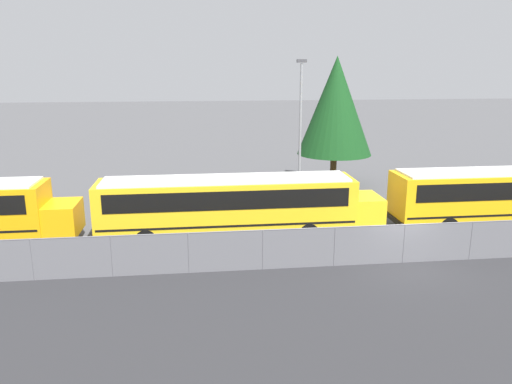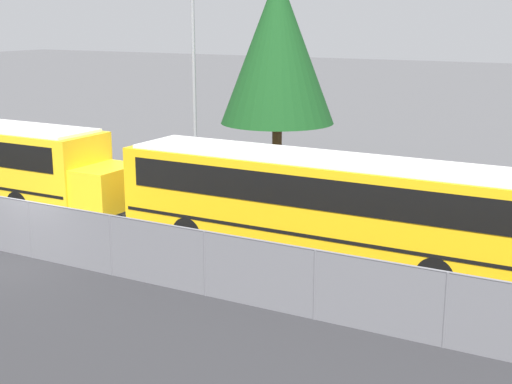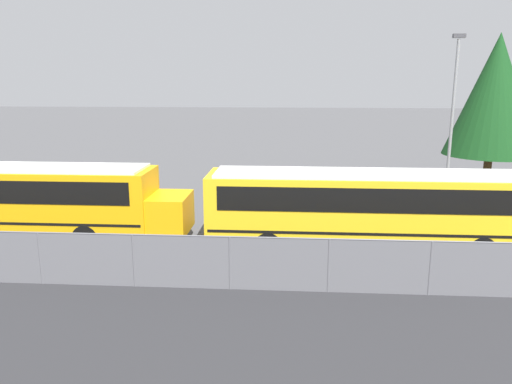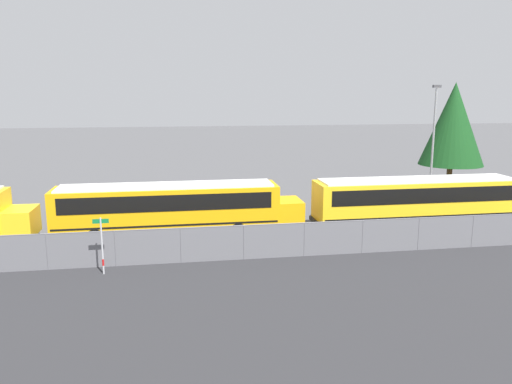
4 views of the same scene
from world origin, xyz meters
TOP-DOWN VIEW (x-y plane):
  - school_bus_2 at (-21.54, 4.31)m, footprint 13.80×2.46m
  - school_bus_3 at (-6.98, 3.93)m, footprint 13.80×2.46m
  - street_sign at (-24.68, -0.97)m, footprint 0.70×0.09m
  - light_pole at (-2.10, 11.84)m, footprint 0.60×0.24m
  - tree_2 at (0.79, 14.15)m, footprint 5.08×5.08m

SIDE VIEW (x-z plane):
  - street_sign at x=-24.68m, z-range 0.09..2.69m
  - school_bus_2 at x=-21.54m, z-range 0.30..3.34m
  - school_bus_3 at x=-6.98m, z-range 0.30..3.34m
  - light_pole at x=-2.10m, z-range 0.39..8.97m
  - tree_2 at x=0.79m, z-range 1.11..9.96m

